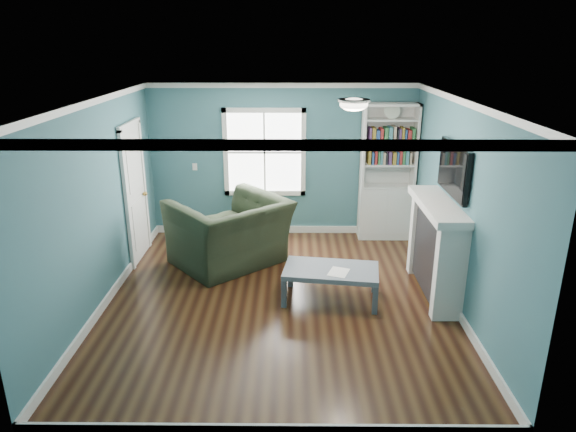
{
  "coord_description": "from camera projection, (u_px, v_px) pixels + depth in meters",
  "views": [
    {
      "loc": [
        0.17,
        -6.08,
        3.27
      ],
      "look_at": [
        0.12,
        0.4,
        1.03
      ],
      "focal_mm": 32.0,
      "sensor_mm": 36.0,
      "label": 1
    }
  ],
  "objects": [
    {
      "name": "floor",
      "position": [
        279.0,
        299.0,
        6.82
      ],
      "size": [
        5.0,
        5.0,
        0.0
      ],
      "primitive_type": "plane",
      "color": "black",
      "rests_on": "ground"
    },
    {
      "name": "paper_sheet",
      "position": [
        339.0,
        272.0,
        6.57
      ],
      "size": [
        0.32,
        0.36,
        0.0
      ],
      "primitive_type": "cube",
      "rotation": [
        0.0,
        0.0,
        -0.35
      ],
      "color": "white",
      "rests_on": "coffee_table"
    },
    {
      "name": "bookshelf",
      "position": [
        387.0,
        186.0,
        8.68
      ],
      "size": [
        0.9,
        0.35,
        2.31
      ],
      "color": "silver",
      "rests_on": "ground"
    },
    {
      "name": "recliner",
      "position": [
        229.0,
        222.0,
        7.69
      ],
      "size": [
        1.84,
        1.78,
        1.36
      ],
      "primitive_type": "imported",
      "rotation": [
        0.0,
        0.0,
        -2.43
      ],
      "color": "black",
      "rests_on": "ground"
    },
    {
      "name": "window",
      "position": [
        264.0,
        153.0,
        8.69
      ],
      "size": [
        1.4,
        0.06,
        1.5
      ],
      "color": "white",
      "rests_on": "room_walls"
    },
    {
      "name": "fireplace",
      "position": [
        436.0,
        250.0,
        6.78
      ],
      "size": [
        0.44,
        1.58,
        1.3
      ],
      "color": "black",
      "rests_on": "ground"
    },
    {
      "name": "trim",
      "position": [
        278.0,
        211.0,
        6.41
      ],
      "size": [
        4.5,
        5.0,
        2.6
      ],
      "color": "white",
      "rests_on": "ground"
    },
    {
      "name": "tv",
      "position": [
        454.0,
        169.0,
        6.43
      ],
      "size": [
        0.06,
        1.1,
        0.65
      ],
      "primitive_type": "cube",
      "color": "black",
      "rests_on": "fireplace"
    },
    {
      "name": "light_switch",
      "position": [
        195.0,
        167.0,
        8.79
      ],
      "size": [
        0.08,
        0.01,
        0.12
      ],
      "primitive_type": "cube",
      "color": "white",
      "rests_on": "room_walls"
    },
    {
      "name": "ceiling_fixture",
      "position": [
        354.0,
        104.0,
        6.07
      ],
      "size": [
        0.38,
        0.38,
        0.15
      ],
      "color": "white",
      "rests_on": "room_walls"
    },
    {
      "name": "room_walls",
      "position": [
        278.0,
        184.0,
        6.3
      ],
      "size": [
        5.0,
        5.0,
        5.0
      ],
      "color": "#3C7179",
      "rests_on": "ground"
    },
    {
      "name": "door",
      "position": [
        135.0,
        192.0,
        7.81
      ],
      "size": [
        0.12,
        0.98,
        2.17
      ],
      "color": "silver",
      "rests_on": "ground"
    },
    {
      "name": "coffee_table",
      "position": [
        331.0,
        273.0,
        6.7
      ],
      "size": [
        1.3,
        0.83,
        0.44
      ],
      "rotation": [
        0.0,
        0.0,
        -0.14
      ],
      "color": "#464C54",
      "rests_on": "ground"
    }
  ]
}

